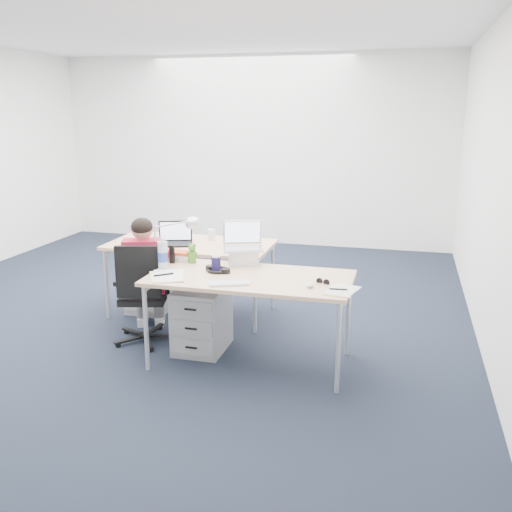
% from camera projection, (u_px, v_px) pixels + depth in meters
% --- Properties ---
extents(floor, '(7.00, 7.00, 0.00)m').
position_uv_depth(floor, '(159.00, 318.00, 5.66)').
color(floor, black).
rests_on(floor, ground).
extents(room, '(6.02, 7.02, 2.80)m').
position_uv_depth(room, '(151.00, 142.00, 5.23)').
color(room, white).
rests_on(room, ground).
extents(desk_near, '(1.60, 0.80, 0.73)m').
position_uv_depth(desk_near, '(250.00, 282.00, 4.51)').
color(desk_near, tan).
rests_on(desk_near, ground).
extents(desk_far, '(1.60, 0.80, 0.73)m').
position_uv_depth(desk_far, '(191.00, 248.00, 5.62)').
color(desk_far, tan).
rests_on(desk_far, ground).
extents(office_chair, '(0.70, 0.70, 0.91)m').
position_uv_depth(office_chair, '(144.00, 314.00, 5.02)').
color(office_chair, black).
rests_on(office_chair, ground).
extents(seated_person, '(0.48, 0.67, 1.10)m').
position_uv_depth(seated_person, '(146.00, 277.00, 5.10)').
color(seated_person, red).
rests_on(seated_person, ground).
extents(drawer_pedestal_near, '(0.40, 0.50, 0.55)m').
position_uv_depth(drawer_pedestal_near, '(202.00, 319.00, 4.86)').
color(drawer_pedestal_near, '#96989B').
rests_on(drawer_pedestal_near, ground).
extents(drawer_pedestal_far, '(0.40, 0.50, 0.55)m').
position_uv_depth(drawer_pedestal_far, '(151.00, 283.00, 5.85)').
color(drawer_pedestal_far, '#96989B').
rests_on(drawer_pedestal_far, ground).
extents(silver_laptop, '(0.40, 0.36, 0.35)m').
position_uv_depth(silver_laptop, '(243.00, 244.00, 4.82)').
color(silver_laptop, silver).
rests_on(silver_laptop, desk_near).
extents(wireless_keyboard, '(0.33, 0.23, 0.02)m').
position_uv_depth(wireless_keyboard, '(229.00, 283.00, 4.29)').
color(wireless_keyboard, white).
rests_on(wireless_keyboard, desk_near).
extents(computer_mouse, '(0.06, 0.09, 0.03)m').
position_uv_depth(computer_mouse, '(310.00, 285.00, 4.22)').
color(computer_mouse, white).
rests_on(computer_mouse, desk_near).
extents(headphones, '(0.29, 0.26, 0.04)m').
position_uv_depth(headphones, '(218.00, 269.00, 4.62)').
color(headphones, black).
rests_on(headphones, desk_near).
extents(can_koozie, '(0.08, 0.08, 0.13)m').
position_uv_depth(can_koozie, '(216.00, 263.00, 4.65)').
color(can_koozie, '#1B1646').
rests_on(can_koozie, desk_near).
extents(water_bottle, '(0.11, 0.11, 0.26)m').
position_uv_depth(water_bottle, '(163.00, 253.00, 4.67)').
color(water_bottle, silver).
rests_on(water_bottle, desk_near).
extents(bear_figurine, '(0.10, 0.09, 0.17)m').
position_uv_depth(bear_figurine, '(192.00, 253.00, 4.87)').
color(bear_figurine, '#308022').
rests_on(bear_figurine, desk_near).
extents(book_stack, '(0.21, 0.18, 0.08)m').
position_uv_depth(book_stack, '(181.00, 256.00, 4.95)').
color(book_stack, silver).
rests_on(book_stack, desk_near).
extents(cordless_phone, '(0.04, 0.03, 0.16)m').
position_uv_depth(cordless_phone, '(172.00, 254.00, 4.86)').
color(cordless_phone, black).
rests_on(cordless_phone, desk_near).
extents(papers_left, '(0.36, 0.41, 0.01)m').
position_uv_depth(papers_left, '(166.00, 276.00, 4.47)').
color(papers_left, '#F9EC90').
rests_on(papers_left, desk_near).
extents(papers_right, '(0.25, 0.31, 0.01)m').
position_uv_depth(papers_right, '(341.00, 291.00, 4.12)').
color(papers_right, '#F9EC90').
rests_on(papers_right, desk_near).
extents(sunglasses, '(0.12, 0.09, 0.03)m').
position_uv_depth(sunglasses, '(323.00, 282.00, 4.30)').
color(sunglasses, black).
rests_on(sunglasses, desk_near).
extents(desk_lamp, '(0.40, 0.20, 0.44)m').
position_uv_depth(desk_lamp, '(170.00, 239.00, 4.79)').
color(desk_lamp, silver).
rests_on(desk_lamp, desk_near).
extents(dark_laptop, '(0.41, 0.40, 0.24)m').
position_uv_depth(dark_laptop, '(175.00, 233.00, 5.50)').
color(dark_laptop, black).
rests_on(dark_laptop, desk_far).
extents(far_cup, '(0.09, 0.09, 0.11)m').
position_uv_depth(far_cup, '(211.00, 235.00, 5.73)').
color(far_cup, white).
rests_on(far_cup, desk_far).
extents(far_papers, '(0.27, 0.32, 0.01)m').
position_uv_depth(far_papers, '(173.00, 237.00, 5.85)').
color(far_papers, white).
rests_on(far_papers, desk_far).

